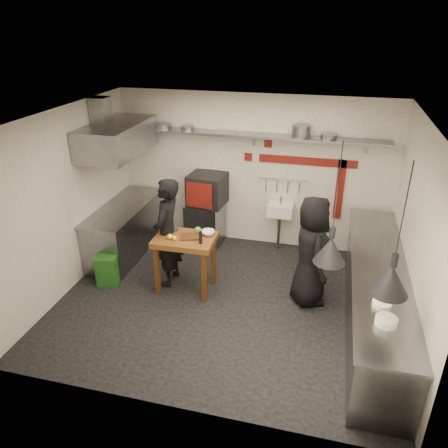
% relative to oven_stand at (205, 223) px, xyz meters
% --- Properties ---
extents(floor, '(5.00, 5.00, 0.00)m').
position_rel_oven_stand_xyz_m(floor, '(0.85, -1.79, -0.40)').
color(floor, black).
rests_on(floor, ground).
extents(ceiling, '(5.00, 5.00, 0.00)m').
position_rel_oven_stand_xyz_m(ceiling, '(0.85, -1.79, 2.40)').
color(ceiling, beige).
rests_on(ceiling, floor).
extents(wall_back, '(5.00, 0.04, 2.80)m').
position_rel_oven_stand_xyz_m(wall_back, '(0.85, 0.31, 1.00)').
color(wall_back, white).
rests_on(wall_back, floor).
extents(wall_front, '(5.00, 0.04, 2.80)m').
position_rel_oven_stand_xyz_m(wall_front, '(0.85, -3.89, 1.00)').
color(wall_front, white).
rests_on(wall_front, floor).
extents(wall_left, '(0.04, 4.20, 2.80)m').
position_rel_oven_stand_xyz_m(wall_left, '(-1.65, -1.79, 1.00)').
color(wall_left, white).
rests_on(wall_left, floor).
extents(wall_right, '(0.04, 4.20, 2.80)m').
position_rel_oven_stand_xyz_m(wall_right, '(3.35, -1.79, 1.00)').
color(wall_right, white).
rests_on(wall_right, floor).
extents(red_band_horiz, '(1.70, 0.02, 0.14)m').
position_rel_oven_stand_xyz_m(red_band_horiz, '(1.80, 0.29, 1.28)').
color(red_band_horiz, maroon).
rests_on(red_band_horiz, wall_back).
extents(red_band_vert, '(0.14, 0.02, 1.10)m').
position_rel_oven_stand_xyz_m(red_band_vert, '(2.40, 0.29, 0.80)').
color(red_band_vert, maroon).
rests_on(red_band_vert, wall_back).
extents(red_tile_a, '(0.14, 0.02, 0.14)m').
position_rel_oven_stand_xyz_m(red_tile_a, '(1.10, 0.29, 1.55)').
color(red_tile_a, maroon).
rests_on(red_tile_a, wall_back).
extents(red_tile_b, '(0.14, 0.02, 0.14)m').
position_rel_oven_stand_xyz_m(red_tile_b, '(0.75, 0.29, 1.28)').
color(red_tile_b, maroon).
rests_on(red_tile_b, wall_back).
extents(back_shelf, '(4.60, 0.34, 0.04)m').
position_rel_oven_stand_xyz_m(back_shelf, '(0.85, 0.13, 1.72)').
color(back_shelf, slate).
rests_on(back_shelf, wall_back).
extents(shelf_bracket_left, '(0.04, 0.06, 0.24)m').
position_rel_oven_stand_xyz_m(shelf_bracket_left, '(-1.05, 0.28, 1.62)').
color(shelf_bracket_left, slate).
rests_on(shelf_bracket_left, wall_back).
extents(shelf_bracket_mid, '(0.04, 0.06, 0.24)m').
position_rel_oven_stand_xyz_m(shelf_bracket_mid, '(0.85, 0.28, 1.62)').
color(shelf_bracket_mid, slate).
rests_on(shelf_bracket_mid, wall_back).
extents(shelf_bracket_right, '(0.04, 0.06, 0.24)m').
position_rel_oven_stand_xyz_m(shelf_bracket_right, '(2.75, 0.28, 1.62)').
color(shelf_bracket_right, slate).
rests_on(shelf_bracket_right, wall_back).
extents(pan_far_left, '(0.32, 0.32, 0.09)m').
position_rel_oven_stand_xyz_m(pan_far_left, '(-0.80, 0.13, 1.79)').
color(pan_far_left, slate).
rests_on(pan_far_left, back_shelf).
extents(pan_mid_left, '(0.28, 0.28, 0.07)m').
position_rel_oven_stand_xyz_m(pan_mid_left, '(-0.33, 0.13, 1.78)').
color(pan_mid_left, slate).
rests_on(pan_mid_left, back_shelf).
extents(stock_pot, '(0.38, 0.38, 0.20)m').
position_rel_oven_stand_xyz_m(stock_pot, '(1.66, 0.13, 1.84)').
color(stock_pot, slate).
rests_on(stock_pot, back_shelf).
extents(pan_right, '(0.32, 0.32, 0.08)m').
position_rel_oven_stand_xyz_m(pan_right, '(2.12, 0.13, 1.78)').
color(pan_right, slate).
rests_on(pan_right, back_shelf).
extents(oven_stand, '(0.69, 0.64, 0.80)m').
position_rel_oven_stand_xyz_m(oven_stand, '(0.00, 0.00, 0.00)').
color(oven_stand, slate).
rests_on(oven_stand, floor).
extents(combi_oven, '(0.69, 0.65, 0.58)m').
position_rel_oven_stand_xyz_m(combi_oven, '(0.05, 0.02, 0.69)').
color(combi_oven, black).
rests_on(combi_oven, oven_stand).
extents(oven_door, '(0.49, 0.08, 0.46)m').
position_rel_oven_stand_xyz_m(oven_door, '(-0.01, -0.30, 0.69)').
color(oven_door, maroon).
rests_on(oven_door, combi_oven).
extents(oven_glass, '(0.39, 0.06, 0.34)m').
position_rel_oven_stand_xyz_m(oven_glass, '(0.05, -0.29, 0.69)').
color(oven_glass, black).
rests_on(oven_glass, oven_door).
extents(hand_sink, '(0.46, 0.34, 0.22)m').
position_rel_oven_stand_xyz_m(hand_sink, '(1.40, 0.13, 0.38)').
color(hand_sink, white).
rests_on(hand_sink, wall_back).
extents(sink_tap, '(0.03, 0.03, 0.14)m').
position_rel_oven_stand_xyz_m(sink_tap, '(1.40, 0.13, 0.56)').
color(sink_tap, slate).
rests_on(sink_tap, hand_sink).
extents(sink_drain, '(0.06, 0.06, 0.66)m').
position_rel_oven_stand_xyz_m(sink_drain, '(1.40, 0.09, -0.06)').
color(sink_drain, slate).
rests_on(sink_drain, floor).
extents(utensil_rail, '(0.90, 0.02, 0.02)m').
position_rel_oven_stand_xyz_m(utensil_rail, '(1.40, 0.27, 0.92)').
color(utensil_rail, slate).
rests_on(utensil_rail, wall_back).
extents(counter_right, '(0.70, 3.80, 0.90)m').
position_rel_oven_stand_xyz_m(counter_right, '(3.00, -1.79, 0.05)').
color(counter_right, slate).
rests_on(counter_right, floor).
extents(counter_right_top, '(0.76, 3.90, 0.03)m').
position_rel_oven_stand_xyz_m(counter_right_top, '(3.00, -1.79, 0.52)').
color(counter_right_top, slate).
rests_on(counter_right_top, counter_right).
extents(plate_stack, '(0.29, 0.29, 0.09)m').
position_rel_oven_stand_xyz_m(plate_stack, '(2.97, -3.04, 0.57)').
color(plate_stack, white).
rests_on(plate_stack, counter_right_top).
extents(small_bowl_right, '(0.29, 0.29, 0.05)m').
position_rel_oven_stand_xyz_m(small_bowl_right, '(2.95, -2.69, 0.56)').
color(small_bowl_right, white).
rests_on(small_bowl_right, counter_right_top).
extents(counter_left, '(0.70, 1.90, 0.90)m').
position_rel_oven_stand_xyz_m(counter_left, '(-1.30, -0.74, 0.05)').
color(counter_left, slate).
rests_on(counter_left, floor).
extents(counter_left_top, '(0.76, 2.00, 0.03)m').
position_rel_oven_stand_xyz_m(counter_left_top, '(-1.30, -0.74, 0.52)').
color(counter_left_top, slate).
rests_on(counter_left_top, counter_left).
extents(extractor_hood, '(0.78, 1.60, 0.50)m').
position_rel_oven_stand_xyz_m(extractor_hood, '(-1.25, -0.74, 1.75)').
color(extractor_hood, slate).
rests_on(extractor_hood, ceiling).
extents(hood_duct, '(0.28, 0.28, 0.50)m').
position_rel_oven_stand_xyz_m(hood_duct, '(-1.50, -0.74, 2.15)').
color(hood_duct, slate).
rests_on(hood_duct, ceiling).
extents(green_bin, '(0.40, 0.40, 0.50)m').
position_rel_oven_stand_xyz_m(green_bin, '(-1.14, -1.74, -0.15)').
color(green_bin, '#1D561A').
rests_on(green_bin, floor).
extents(prep_table, '(0.93, 0.66, 0.92)m').
position_rel_oven_stand_xyz_m(prep_table, '(0.16, -1.59, 0.06)').
color(prep_table, brown).
rests_on(prep_table, floor).
extents(cutting_board, '(0.38, 0.32, 0.02)m').
position_rel_oven_stand_xyz_m(cutting_board, '(0.25, -1.57, 0.53)').
color(cutting_board, '#492A11').
rests_on(cutting_board, prep_table).
extents(pepper_mill, '(0.06, 0.06, 0.20)m').
position_rel_oven_stand_xyz_m(pepper_mill, '(0.45, -1.72, 0.62)').
color(pepper_mill, black).
rests_on(pepper_mill, prep_table).
extents(lemon_a, '(0.10, 0.10, 0.08)m').
position_rel_oven_stand_xyz_m(lemon_a, '(-0.04, -1.70, 0.56)').
color(lemon_a, yellow).
rests_on(lemon_a, prep_table).
extents(lemon_b, '(0.09, 0.09, 0.07)m').
position_rel_oven_stand_xyz_m(lemon_b, '(0.04, -1.73, 0.56)').
color(lemon_b, yellow).
rests_on(lemon_b, prep_table).
extents(veg_ball, '(0.13, 0.13, 0.11)m').
position_rel_oven_stand_xyz_m(veg_ball, '(0.31, -1.41, 0.57)').
color(veg_ball, '#5B823B').
rests_on(veg_ball, prep_table).
extents(steel_tray, '(0.21, 0.17, 0.03)m').
position_rel_oven_stand_xyz_m(steel_tray, '(-0.11, -1.42, 0.54)').
color(steel_tray, slate).
rests_on(steel_tray, prep_table).
extents(bowl, '(0.25, 0.25, 0.07)m').
position_rel_oven_stand_xyz_m(bowl, '(0.48, -1.42, 0.55)').
color(bowl, white).
rests_on(bowl, prep_table).
extents(heat_lamp_near, '(0.48, 0.48, 1.45)m').
position_rel_oven_stand_xyz_m(heat_lamp_near, '(2.30, -2.56, 1.67)').
color(heat_lamp_near, black).
rests_on(heat_lamp_near, ceiling).
extents(heat_lamp_far, '(0.50, 0.50, 1.43)m').
position_rel_oven_stand_xyz_m(heat_lamp_far, '(2.92, -3.09, 1.68)').
color(heat_lamp_far, black).
rests_on(heat_lamp_far, ceiling).
extents(chef_left, '(0.43, 0.65, 1.79)m').
position_rel_oven_stand_xyz_m(chef_left, '(-0.17, -1.47, 0.49)').
color(chef_left, black).
rests_on(chef_left, floor).
extents(chef_right, '(0.78, 0.96, 1.70)m').
position_rel_oven_stand_xyz_m(chef_right, '(2.05, -1.43, 0.45)').
color(chef_right, black).
rests_on(chef_right, floor).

